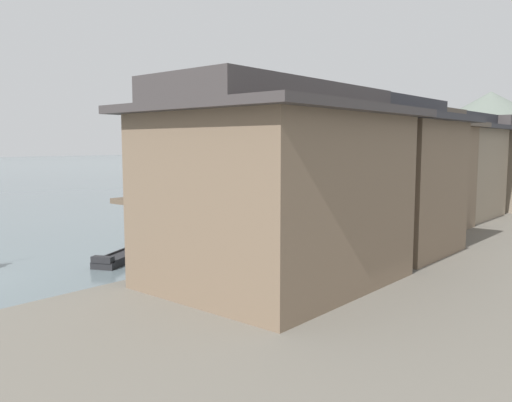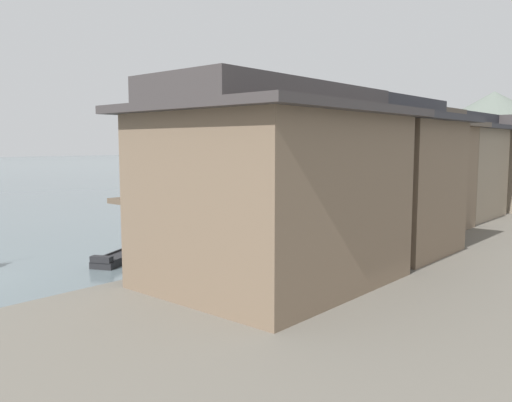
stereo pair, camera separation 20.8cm
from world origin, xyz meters
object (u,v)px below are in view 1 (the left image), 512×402
house_waterfront_nearest (276,187)px  mooring_post_dock_near (142,266)px  boat_moored_nearest (345,229)px  house_waterfront_narrow (458,166)px  house_waterfront_second (376,176)px  mooring_post_dock_far (405,209)px  house_waterfront_tall (419,170)px  house_waterfront_far (497,164)px  boat_upstream_distant (376,199)px  boat_midriver_upstream (373,192)px  boat_midriver_drifting (251,204)px  boat_moored_second (471,202)px  boat_moored_far (505,191)px  boat_crossing_west (128,255)px  boat_moored_third (488,195)px  mooring_post_dock_mid (319,226)px

house_waterfront_nearest → mooring_post_dock_near: bearing=-141.9°
boat_moored_nearest → house_waterfront_narrow: house_waterfront_narrow is taller
house_waterfront_second → house_waterfront_narrow: same height
mooring_post_dock_far → house_waterfront_nearest: bearing=-78.7°
house_waterfront_second → house_waterfront_tall: bearing=97.5°
house_waterfront_far → boat_upstream_distant: bearing=155.1°
boat_midriver_upstream → boat_midriver_drifting: bearing=-95.1°
boat_moored_second → house_waterfront_tall: (4.44, -21.89, 3.79)m
boat_moored_far → boat_crossing_west: bearing=-94.6°
boat_moored_far → boat_midriver_upstream: size_ratio=1.13×
boat_moored_third → boat_crossing_west: boat_moored_third is taller
boat_midriver_upstream → house_waterfront_nearest: bearing=-66.4°
mooring_post_dock_near → mooring_post_dock_far: mooring_post_dock_near is taller
house_waterfront_tall → mooring_post_dock_mid: size_ratio=6.23×
boat_midriver_upstream → house_waterfront_narrow: bearing=-50.7°
boat_midriver_drifting → house_waterfront_far: house_waterfront_far is taller
boat_moored_far → boat_moored_nearest: bearing=-90.0°
boat_moored_nearest → boat_midriver_upstream: boat_moored_nearest is taller
boat_midriver_upstream → house_waterfront_tall: 29.46m
boat_midriver_drifting → house_waterfront_narrow: bearing=-2.4°
boat_midriver_upstream → house_waterfront_tall: (15.54, -24.74, 3.78)m
house_waterfront_nearest → boat_upstream_distant: bearing=112.0°
boat_crossing_west → boat_moored_far: bearing=85.4°
boat_midriver_upstream → boat_moored_nearest: bearing=-65.9°
house_waterfront_second → boat_moored_third: bearing=99.5°
house_waterfront_second → house_waterfront_narrow: size_ratio=1.06×
boat_upstream_distant → house_waterfront_narrow: house_waterfront_narrow is taller
house_waterfront_second → house_waterfront_tall: (-0.80, 6.09, 0.00)m
boat_upstream_distant → house_waterfront_tall: 21.33m
boat_moored_nearest → house_waterfront_narrow: bearing=41.2°
boat_midriver_drifting → house_waterfront_far: size_ratio=0.57×
boat_moored_second → house_waterfront_far: (4.82, -9.76, 3.79)m
boat_upstream_distant → house_waterfront_second: 26.94m
house_waterfront_narrow → mooring_post_dock_far: house_waterfront_narrow is taller
boat_midriver_upstream → house_waterfront_second: (16.34, -30.84, 3.78)m
house_waterfront_narrow → mooring_post_dock_far: (-2.45, -1.75, -2.61)m
boat_midriver_upstream → mooring_post_dock_far: (13.01, -20.62, 1.16)m
boat_moored_nearest → house_waterfront_narrow: size_ratio=0.87×
boat_crossing_west → house_waterfront_narrow: (8.81, 17.36, 3.76)m
boat_moored_second → boat_moored_third: (-0.61, 6.93, 0.10)m
mooring_post_dock_mid → mooring_post_dock_near: bearing=-90.0°
boat_midriver_upstream → boat_upstream_distant: (4.10, -7.13, 0.06)m
mooring_post_dock_near → mooring_post_dock_mid: 10.23m
house_waterfront_tall → boat_moored_third: bearing=99.9°
boat_upstream_distant → mooring_post_dock_far: mooring_post_dock_far is taller
boat_moored_third → boat_crossing_west: bearing=-95.5°
boat_moored_nearest → house_waterfront_nearest: 15.94m
house_waterfront_second → mooring_post_dock_mid: 4.26m
boat_moored_second → boat_crossing_west: boat_crossing_west is taller
boat_upstream_distant → house_waterfront_far: house_waterfront_far is taller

